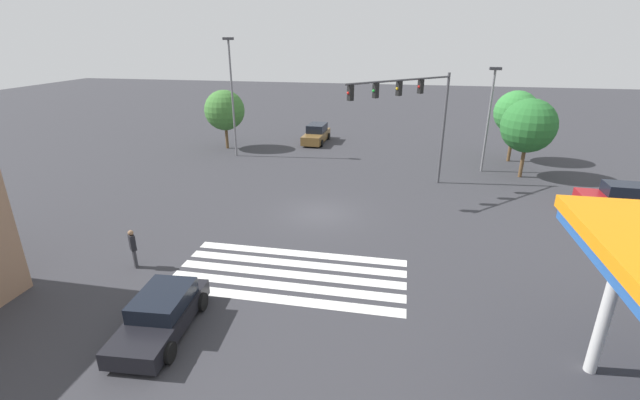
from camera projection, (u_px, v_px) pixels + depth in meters
name	position (u px, v px, depth m)	size (l,w,h in m)	color
ground_plane	(320.00, 214.00, 24.82)	(140.72, 140.72, 0.00)	#333338
crosswalk_markings	(290.00, 274.00, 18.57)	(9.97, 4.40, 0.01)	silver
traffic_signal_mast	(413.00, 104.00, 26.36)	(6.07, 6.07, 7.45)	#47474C
car_1	(161.00, 314.00, 14.86)	(2.34, 4.59, 1.36)	black
car_2	(621.00, 198.00, 25.07)	(4.69, 2.06, 1.63)	maroon
car_3	(316.00, 134.00, 41.03)	(2.16, 4.95, 1.71)	brown
pedestrian	(133.00, 247.00, 18.76)	(0.41, 0.41, 1.82)	#38383D
street_light_pole_a	(232.00, 89.00, 34.64)	(0.80, 0.36, 9.52)	slate
street_light_pole_b	(490.00, 111.00, 30.90)	(0.80, 0.36, 7.60)	slate
tree_corner_a	(225.00, 110.00, 37.88)	(3.54, 3.54, 5.22)	brown
tree_corner_b	(529.00, 126.00, 29.88)	(3.76, 3.76, 5.65)	brown
tree_corner_c	(516.00, 112.00, 33.72)	(3.37, 3.37, 5.67)	brown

